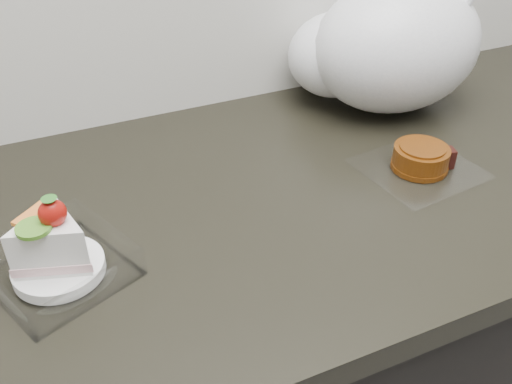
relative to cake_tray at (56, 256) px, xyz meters
name	(u,v)px	position (x,y,z in m)	size (l,w,h in m)	color
counter	(255,382)	(0.29, 0.06, -0.48)	(2.04, 0.64, 0.90)	black
cake_tray	(56,256)	(0.00, 0.00, 0.00)	(0.20, 0.20, 0.12)	white
mooncake_wrap	(421,160)	(0.56, 0.02, -0.02)	(0.19, 0.18, 0.04)	white
plastic_bag	(385,46)	(0.63, 0.24, 0.08)	(0.40, 0.36, 0.29)	white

